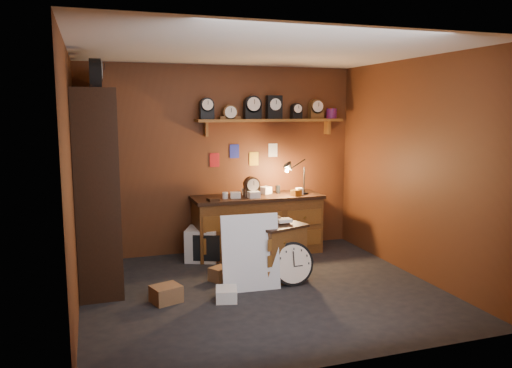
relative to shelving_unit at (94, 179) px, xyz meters
The scene contains 11 objects.
floor 2.40m from the shelving_unit, 28.68° to the right, with size 4.00×4.00×0.00m, color black.
room_shell 2.09m from the shelving_unit, 25.39° to the right, with size 4.02×3.62×2.71m.
shelving_unit is the anchor object (origin of this frame).
workbench 2.42m from the shelving_unit, 12.49° to the left, with size 1.88×0.66×1.36m.
low_cabinet 2.37m from the shelving_unit, 16.86° to the right, with size 0.74×0.68×0.78m.
big_round_clock 2.58m from the shelving_unit, 22.27° to the right, with size 0.52×0.17×0.52m.
white_panel 2.28m from the shelving_unit, 27.81° to the right, with size 0.68×0.03×0.90m, color silver.
mini_fridge 1.79m from the shelving_unit, 16.41° to the left, with size 0.57×0.59×0.45m.
floor_box_a 1.67m from the shelving_unit, 54.95° to the right, with size 0.30×0.25×0.18m, color brown.
floor_box_b 2.11m from the shelving_unit, 40.70° to the right, with size 0.23×0.27×0.14m, color white.
floor_box_c 1.90m from the shelving_unit, 19.34° to the right, with size 0.22×0.19×0.17m, color brown.
Camera 1 is at (-1.81, -5.22, 2.07)m, focal length 35.00 mm.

